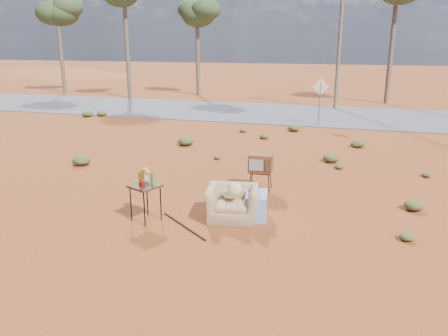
# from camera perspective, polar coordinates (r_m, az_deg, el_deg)

# --- Properties ---
(ground) EXTENTS (140.00, 140.00, 0.00)m
(ground) POSITION_cam_1_polar(r_m,az_deg,el_deg) (9.83, -2.32, -6.50)
(ground) COLOR brown
(ground) RESTS_ON ground
(highway) EXTENTS (140.00, 7.00, 0.04)m
(highway) POSITION_cam_1_polar(r_m,az_deg,el_deg) (24.06, 9.20, 6.99)
(highway) COLOR #565659
(highway) RESTS_ON ground
(dirt_mound) EXTENTS (26.00, 18.00, 2.00)m
(dirt_mound) POSITION_cam_1_polar(r_m,az_deg,el_deg) (53.96, -21.76, 11.06)
(dirt_mound) COLOR #964A24
(dirt_mound) RESTS_ON ground
(armchair) EXTENTS (1.40, 1.05, 0.97)m
(armchair) POSITION_cam_1_polar(r_m,az_deg,el_deg) (9.63, 1.72, -4.08)
(armchair) COLOR #997953
(armchair) RESTS_ON ground
(tv_unit) EXTENTS (0.64, 0.53, 0.98)m
(tv_unit) POSITION_cam_1_polar(r_m,az_deg,el_deg) (11.43, 4.81, 0.61)
(tv_unit) COLOR black
(tv_unit) RESTS_ON ground
(side_table) EXTENTS (0.76, 0.76, 1.14)m
(side_table) POSITION_cam_1_polar(r_m,az_deg,el_deg) (9.59, -10.29, -1.96)
(side_table) COLOR #3A2115
(side_table) RESTS_ON ground
(rusty_bar) EXTENTS (1.37, 1.11, 0.05)m
(rusty_bar) POSITION_cam_1_polar(r_m,az_deg,el_deg) (9.40, -5.26, -7.51)
(rusty_bar) COLOR #492413
(rusty_bar) RESTS_ON ground
(road_sign) EXTENTS (0.78, 0.06, 2.19)m
(road_sign) POSITION_cam_1_polar(r_m,az_deg,el_deg) (20.76, 12.46, 9.50)
(road_sign) COLOR brown
(road_sign) RESTS_ON ground
(eucalyptus_far_left) EXTENTS (3.20, 3.20, 7.10)m
(eucalyptus_far_left) POSITION_cam_1_polar(r_m,az_deg,el_deg) (35.49, -21.01, 18.68)
(eucalyptus_far_left) COLOR brown
(eucalyptus_far_left) RESTS_ON ground
(eucalyptus_near_left) EXTENTS (3.20, 3.20, 6.60)m
(eucalyptus_near_left) POSITION_cam_1_polar(r_m,az_deg,el_deg) (32.52, -3.53, 19.11)
(eucalyptus_near_left) COLOR brown
(eucalyptus_near_left) RESTS_ON ground
(utility_pole_center) EXTENTS (1.40, 0.20, 8.00)m
(utility_pole_center) POSITION_cam_1_polar(r_m,az_deg,el_deg) (26.10, 14.91, 16.48)
(utility_pole_center) COLOR brown
(utility_pole_center) RESTS_ON ground
(scrub_patch) EXTENTS (17.49, 8.07, 0.33)m
(scrub_patch) POSITION_cam_1_polar(r_m,az_deg,el_deg) (14.01, 0.22, 1.10)
(scrub_patch) COLOR #465023
(scrub_patch) RESTS_ON ground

